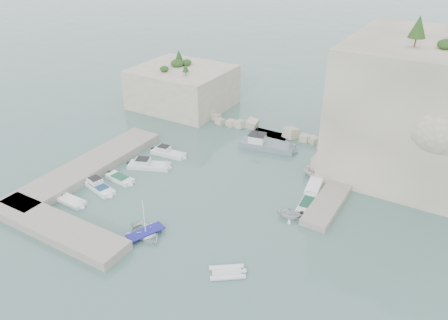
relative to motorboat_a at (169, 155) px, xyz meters
The scene contains 21 objects.
ground 13.11m from the motorboat_a, 37.18° to the right, with size 400.00×400.00×0.00m, color #4A6F68.
cliff_terrace 25.55m from the motorboat_a, 23.25° to the left, with size 8.00×10.00×2.50m, color beige.
outcrop_west 19.88m from the motorboat_a, 119.22° to the left, with size 16.00×14.00×7.00m, color beige.
quay_west 11.09m from the motorboat_a, 126.28° to the right, with size 5.00×24.00×1.10m, color #9E9689.
quay_south 20.44m from the motorboat_a, 88.74° to the right, with size 18.00×4.00×1.10m, color #9E9689.
ledge_east 24.04m from the motorboat_a, ahead, with size 3.00×16.00×0.80m, color #9E9689.
breakwater 16.97m from the motorboat_a, 56.13° to the left, with size 28.00×3.00×1.40m, color beige.
motorboat_a is the anchor object (origin of this frame).
motorboat_b 4.25m from the motorboat_a, 91.07° to the right, with size 6.20×2.03×1.40m, color silver, non-canonical shape.
motorboat_c 8.92m from the motorboat_a, 97.30° to the right, with size 4.39×1.60×0.70m, color white, non-canonical shape.
motorboat_d 11.94m from the motorboat_a, 99.29° to the right, with size 5.62×1.67×1.40m, color white, non-canonical shape.
motorboat_e 15.97m from the motorboat_a, 98.54° to the right, with size 3.89×1.59×0.70m, color white, non-canonical shape.
rowboat 18.42m from the motorboat_a, 60.28° to the right, with size 3.20×4.49×0.93m, color white.
inflatable_dinghy 25.58m from the motorboat_a, 40.28° to the right, with size 3.67×1.78×0.44m, color silver, non-canonical shape.
tender_east_a 21.65m from the motorboat_a, 13.83° to the right, with size 2.56×2.97×1.56m, color silver.
tender_east_b 21.98m from the motorboat_a, ahead, with size 4.97×1.69×0.70m, color silver, non-canonical shape.
tender_east_c 21.25m from the motorboat_a, ahead, with size 5.11×1.65×0.70m, color white, non-canonical shape.
tender_east_d 21.22m from the motorboat_a, 13.29° to the left, with size 1.59×4.23×1.63m, color silver.
work_boat 14.56m from the motorboat_a, 39.29° to the left, with size 8.81×2.60×2.20m, color slate, non-canonical shape.
rowboat_mast 18.59m from the motorboat_a, 60.28° to the right, with size 0.10×0.10×4.20m, color white.
vegetation 37.32m from the motorboat_a, 30.23° to the left, with size 53.48×13.88×13.40m.
Camera 1 is at (24.88, -35.67, 29.30)m, focal length 35.00 mm.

